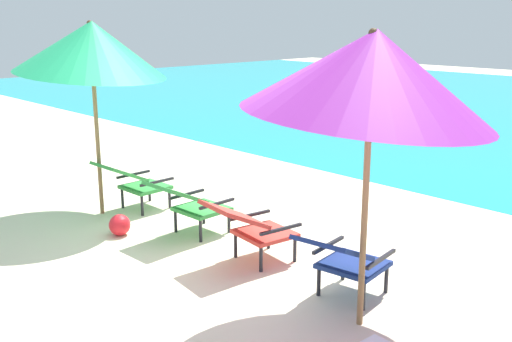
# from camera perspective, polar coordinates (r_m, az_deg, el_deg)

# --- Properties ---
(ground_plane) EXTENTS (40.00, 40.00, 0.00)m
(ground_plane) POSITION_cam_1_polar(r_m,az_deg,el_deg) (9.59, 16.37, -0.52)
(ground_plane) COLOR beige
(lounge_chair_far_left) EXTENTS (0.56, 0.89, 0.68)m
(lounge_chair_far_left) POSITION_cam_1_polar(r_m,az_deg,el_deg) (7.63, -11.62, -0.87)
(lounge_chair_far_left) COLOR #338E3D
(lounge_chair_far_left) RESTS_ON ground_plane
(lounge_chair_near_left) EXTENTS (0.57, 0.89, 0.68)m
(lounge_chair_near_left) POSITION_cam_1_polar(r_m,az_deg,el_deg) (6.65, -6.35, -2.93)
(lounge_chair_near_left) COLOR #338E3D
(lounge_chair_near_left) RESTS_ON ground_plane
(lounge_chair_near_right) EXTENTS (0.65, 0.94, 0.68)m
(lounge_chair_near_right) POSITION_cam_1_polar(r_m,az_deg,el_deg) (5.89, -0.50, -5.17)
(lounge_chair_near_right) COLOR red
(lounge_chair_near_right) RESTS_ON ground_plane
(lounge_chair_far_right) EXTENTS (0.65, 0.94, 0.68)m
(lounge_chair_far_right) POSITION_cam_1_polar(r_m,az_deg,el_deg) (5.18, 8.38, -8.16)
(lounge_chair_far_right) COLOR navy
(lounge_chair_far_right) RESTS_ON ground_plane
(beach_umbrella_left) EXTENTS (2.37, 2.35, 2.42)m
(beach_umbrella_left) POSITION_cam_1_polar(r_m,az_deg,el_deg) (7.38, -15.44, 11.26)
(beach_umbrella_left) COLOR olive
(beach_umbrella_left) RESTS_ON ground_plane
(beach_umbrella_right) EXTENTS (2.64, 2.63, 2.39)m
(beach_umbrella_right) POSITION_cam_1_polar(r_m,az_deg,el_deg) (4.43, 10.94, 9.11)
(beach_umbrella_right) COLOR olive
(beach_umbrella_right) RESTS_ON ground_plane
(beach_ball) EXTENTS (0.24, 0.24, 0.24)m
(beach_ball) POSITION_cam_1_polar(r_m,az_deg,el_deg) (6.91, -12.87, -5.03)
(beach_ball) COLOR red
(beach_ball) RESTS_ON ground_plane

